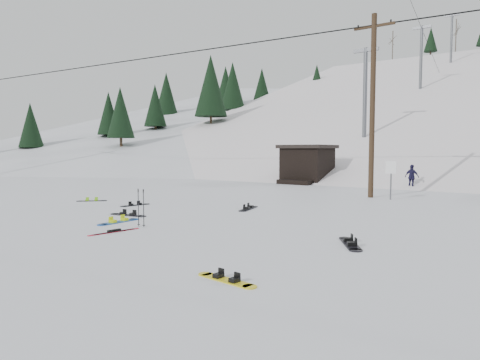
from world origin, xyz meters
The scene contains 20 objects.
ground centered at (0.00, 0.00, 0.00)m, with size 200.00×200.00×0.00m, color silver.
ski_slope centered at (0.00, 55.00, -12.00)m, with size 60.00×75.00×45.00m, color white.
ridge_left centered at (-36.00, 48.00, -11.00)m, with size 34.00×85.00×38.00m, color silver.
treeline_left centered at (-34.00, 40.00, 0.00)m, with size 20.00×64.00×10.00m, color black, non-canonical shape.
utility_pole centered at (2.00, 14.00, 4.68)m, with size 2.00×0.26×9.00m.
trail_sign centered at (3.10, 13.58, 1.27)m, with size 0.50×0.09×1.85m.
lift_hut centered at (-5.00, 20.94, 1.36)m, with size 3.40×4.10×2.75m.
lift_tower_near centered at (-4.00, 30.00, 7.86)m, with size 2.20×0.36×8.00m.
lift_tower_mid centered at (-4.00, 50.00, 14.36)m, with size 2.20×0.36×8.00m.
lift_tower_far centered at (-4.00, 70.00, 20.86)m, with size 2.20×0.36×8.00m.
hero_snowboard centered at (-2.26, 1.84, 0.03)m, with size 0.34×1.64×0.11m.
hero_skis centered at (-0.98, 0.66, 0.02)m, with size 0.32×1.59×0.08m.
ski_poles centered at (-1.04, 1.73, 0.60)m, with size 0.32×0.09×1.17m.
board_scatter_a centered at (-3.19, 3.00, 0.03)m, with size 1.57×0.49×0.11m.
board_scatter_b centered at (-5.17, 5.04, 0.03)m, with size 0.45×1.39×0.10m.
board_scatter_c centered at (-8.03, 4.91, 0.02)m, with size 1.04×1.05×0.10m.
board_scatter_d centered at (5.15, 3.07, 0.03)m, with size 1.05×1.49×0.12m.
board_scatter_e centered at (4.43, -1.11, 0.02)m, with size 1.37×0.38×0.10m.
board_scatter_f centered at (-0.58, 6.93, 0.03)m, with size 0.67×1.64×0.12m.
skier_navy centered at (2.56, 19.80, 0.75)m, with size 0.88×0.37×1.50m, color #191536.
Camera 1 is at (9.04, -7.14, 2.36)m, focal length 32.00 mm.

